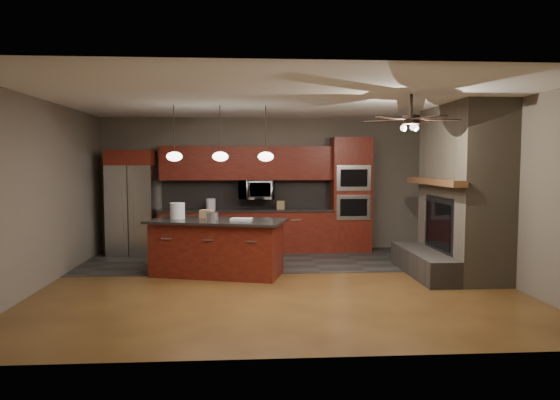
{
  "coord_description": "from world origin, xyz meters",
  "views": [
    {
      "loc": [
        -0.45,
        -7.6,
        1.86
      ],
      "look_at": [
        0.08,
        0.6,
        1.24
      ],
      "focal_mm": 32.0,
      "sensor_mm": 36.0,
      "label": 1
    }
  ],
  "objects": [
    {
      "name": "fireplace_column",
      "position": [
        3.04,
        0.4,
        1.3
      ],
      "size": [
        1.3,
        2.1,
        2.8
      ],
      "color": "#736752",
      "rests_on": "ground"
    },
    {
      "name": "ceiling_fan",
      "position": [
        1.8,
        -0.8,
        2.46
      ],
      "size": [
        1.27,
        1.33,
        0.41
      ],
      "color": "black",
      "rests_on": "ceiling"
    },
    {
      "name": "oven_tower",
      "position": [
        1.7,
        2.69,
        1.19
      ],
      "size": [
        0.8,
        0.63,
        2.38
      ],
      "color": "maroon",
      "rests_on": "ground"
    },
    {
      "name": "refrigerator",
      "position": [
        -2.79,
        2.62,
        1.05
      ],
      "size": [
        0.9,
        0.75,
        2.11
      ],
      "color": "silver",
      "rests_on": "ground"
    },
    {
      "name": "white_bucket",
      "position": [
        -1.63,
        0.82,
        1.05
      ],
      "size": [
        0.27,
        0.27,
        0.27
      ],
      "primitive_type": "cylinder",
      "rotation": [
        0.0,
        0.0,
        -0.08
      ],
      "color": "white",
      "rests_on": "kitchen_island"
    },
    {
      "name": "microwave",
      "position": [
        -0.27,
        2.75,
        1.3
      ],
      "size": [
        0.73,
        0.41,
        0.5
      ],
      "primitive_type": "imported",
      "color": "silver",
      "rests_on": "back_cabinetry"
    },
    {
      "name": "slate_tile_patch",
      "position": [
        0.0,
        1.8,
        0.01
      ],
      "size": [
        7.0,
        2.4,
        0.01
      ],
      "primitive_type": "cube",
      "color": "#32302D",
      "rests_on": "ground"
    },
    {
      "name": "counter_bucket",
      "position": [
        -1.21,
        2.7,
        1.01
      ],
      "size": [
        0.24,
        0.24,
        0.22
      ],
      "primitive_type": "cylinder",
      "rotation": [
        0.0,
        0.0,
        -0.24
      ],
      "color": "silver",
      "rests_on": "back_cabinetry"
    },
    {
      "name": "back_wall",
      "position": [
        0.0,
        3.0,
        1.4
      ],
      "size": [
        7.0,
        0.02,
        2.8
      ],
      "primitive_type": "cube",
      "color": "#655E51",
      "rests_on": "ground"
    },
    {
      "name": "right_wall",
      "position": [
        3.5,
        0.0,
        1.4
      ],
      "size": [
        0.02,
        6.0,
        2.8
      ],
      "primitive_type": "cube",
      "color": "#655E51",
      "rests_on": "ground"
    },
    {
      "name": "left_wall",
      "position": [
        -3.5,
        0.0,
        1.4
      ],
      "size": [
        0.02,
        6.0,
        2.8
      ],
      "primitive_type": "cube",
      "color": "#655E51",
      "rests_on": "ground"
    },
    {
      "name": "ground",
      "position": [
        0.0,
        0.0,
        0.0
      ],
      "size": [
        7.0,
        7.0,
        0.0
      ],
      "primitive_type": "plane",
      "color": "brown",
      "rests_on": "ground"
    },
    {
      "name": "paint_can",
      "position": [
        -1.03,
        0.52,
        0.99
      ],
      "size": [
        0.27,
        0.27,
        0.13
      ],
      "primitive_type": "cylinder",
      "rotation": [
        0.0,
        0.0,
        -0.46
      ],
      "color": "#BBBABF",
      "rests_on": "kitchen_island"
    },
    {
      "name": "pendant_center",
      "position": [
        -0.9,
        0.7,
        1.96
      ],
      "size": [
        0.26,
        0.26,
        0.92
      ],
      "color": "black",
      "rests_on": "ceiling"
    },
    {
      "name": "pendant_left",
      "position": [
        -1.65,
        0.7,
        1.96
      ],
      "size": [
        0.26,
        0.26,
        0.92
      ],
      "color": "black",
      "rests_on": "ceiling"
    },
    {
      "name": "ceiling",
      "position": [
        0.0,
        0.0,
        2.8
      ],
      "size": [
        7.0,
        6.0,
        0.02
      ],
      "primitive_type": "cube",
      "color": "white",
      "rests_on": "back_wall"
    },
    {
      "name": "cardboard_box",
      "position": [
        -1.15,
        0.9,
        0.99
      ],
      "size": [
        0.26,
        0.23,
        0.14
      ],
      "primitive_type": "cube",
      "rotation": [
        0.0,
        0.0,
        -0.42
      ],
      "color": "#A77E56",
      "rests_on": "kitchen_island"
    },
    {
      "name": "paint_tray",
      "position": [
        -0.56,
        0.5,
        0.94
      ],
      "size": [
        0.38,
        0.29,
        0.03
      ],
      "primitive_type": "cube",
      "rotation": [
        0.0,
        0.0,
        -0.14
      ],
      "color": "silver",
      "rests_on": "kitchen_island"
    },
    {
      "name": "counter_box",
      "position": [
        0.23,
        2.65,
        0.99
      ],
      "size": [
        0.17,
        0.15,
        0.17
      ],
      "primitive_type": "cube",
      "rotation": [
        0.0,
        0.0,
        -0.19
      ],
      "color": "olive",
      "rests_on": "back_cabinetry"
    },
    {
      "name": "pendant_right",
      "position": [
        -0.15,
        0.7,
        1.96
      ],
      "size": [
        0.26,
        0.26,
        0.92
      ],
      "color": "black",
      "rests_on": "ceiling"
    },
    {
      "name": "back_cabinetry",
      "position": [
        -0.48,
        2.74,
        0.89
      ],
      "size": [
        3.59,
        0.64,
        2.2
      ],
      "color": "maroon",
      "rests_on": "ground"
    },
    {
      "name": "kitchen_island",
      "position": [
        -0.96,
        0.62,
        0.46
      ],
      "size": [
        2.4,
        1.57,
        0.92
      ],
      "rotation": [
        0.0,
        0.0,
        -0.27
      ],
      "color": "maroon",
      "rests_on": "ground"
    }
  ]
}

